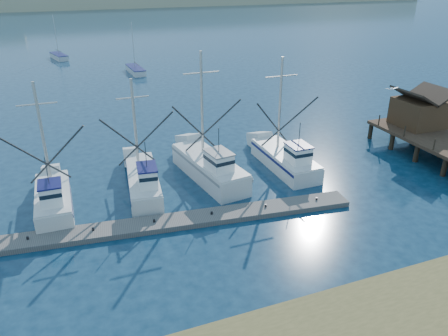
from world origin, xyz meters
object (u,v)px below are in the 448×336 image
(timber_pier, at_px, (446,131))
(sailboat_near, at_px, (136,70))
(floating_dock, at_px, (154,224))
(sailboat_far, at_px, (59,56))

(timber_pier, relative_size, sailboat_near, 2.47)
(sailboat_near, bearing_deg, floating_dock, -101.88)
(timber_pier, height_order, sailboat_near, sailboat_near)
(sailboat_near, bearing_deg, timber_pier, -69.46)
(timber_pier, distance_m, sailboat_far, 70.73)
(timber_pier, xyz_separation_m, sailboat_far, (-31.01, 63.53, -2.08))
(floating_dock, distance_m, sailboat_near, 48.72)
(floating_dock, relative_size, sailboat_far, 3.51)
(floating_dock, xyz_separation_m, sailboat_far, (-3.52, 65.64, 0.30))
(timber_pier, xyz_separation_m, sailboat_near, (-19.60, 45.97, -2.08))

